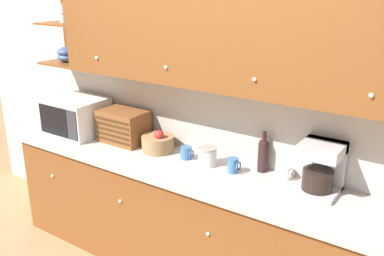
% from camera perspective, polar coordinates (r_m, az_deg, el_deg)
% --- Properties ---
extents(ground_plane, '(24.00, 24.00, 0.00)m').
position_cam_1_polar(ground_plane, '(3.83, 1.81, -15.98)').
color(ground_plane, '#9E754C').
extents(wall_back, '(5.52, 0.06, 2.60)m').
position_cam_1_polar(wall_back, '(3.29, 2.32, 3.18)').
color(wall_back, beige).
rests_on(wall_back, ground_plane).
extents(counter_unit, '(3.14, 0.62, 0.91)m').
position_cam_1_polar(counter_unit, '(3.37, -0.87, -12.04)').
color(counter_unit, brown).
rests_on(counter_unit, ground_plane).
extents(backsplash_panel, '(3.12, 0.01, 0.59)m').
position_cam_1_polar(backsplash_panel, '(3.28, 1.97, 1.44)').
color(backsplash_panel, '#B7B2A8').
rests_on(backsplash_panel, counter_unit).
extents(upper_cabinets, '(3.12, 0.35, 0.73)m').
position_cam_1_polar(upper_cabinets, '(2.93, 3.23, 12.43)').
color(upper_cabinets, brown).
rests_on(upper_cabinets, backsplash_panel).
extents(microwave, '(0.50, 0.41, 0.32)m').
position_cam_1_polar(microwave, '(3.91, -15.19, 1.58)').
color(microwave, silver).
rests_on(microwave, counter_unit).
extents(bread_box, '(0.39, 0.27, 0.27)m').
position_cam_1_polar(bread_box, '(3.62, -9.10, 0.23)').
color(bread_box, brown).
rests_on(bread_box, counter_unit).
extents(fruit_basket, '(0.26, 0.26, 0.19)m').
position_cam_1_polar(fruit_basket, '(3.41, -4.58, -2.01)').
color(fruit_basket, '#937047').
rests_on(fruit_basket, counter_unit).
extents(mug, '(0.10, 0.09, 0.10)m').
position_cam_1_polar(mug, '(3.26, -0.76, -3.33)').
color(mug, '#38669E').
rests_on(mug, counter_unit).
extents(storage_canister, '(0.14, 0.14, 0.14)m').
position_cam_1_polar(storage_canister, '(3.14, 2.06, -3.79)').
color(storage_canister, silver).
rests_on(storage_canister, counter_unit).
extents(mug_patterned_third, '(0.09, 0.08, 0.11)m').
position_cam_1_polar(mug_patterned_third, '(3.05, 5.53, -4.99)').
color(mug_patterned_third, '#38669E').
rests_on(mug_patterned_third, counter_unit).
extents(wine_bottle, '(0.08, 0.08, 0.30)m').
position_cam_1_polar(wine_bottle, '(3.06, 9.48, -3.38)').
color(wine_bottle, black).
rests_on(wine_bottle, counter_unit).
extents(mug_blue_second, '(0.10, 0.09, 0.09)m').
position_cam_1_polar(mug_blue_second, '(3.01, 12.33, -5.81)').
color(mug_blue_second, silver).
rests_on(mug_blue_second, counter_unit).
extents(coffee_maker, '(0.26, 0.27, 0.33)m').
position_cam_1_polar(coffee_maker, '(2.85, 16.82, -5.02)').
color(coffee_maker, '#B7B7BC').
rests_on(coffee_maker, counter_unit).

